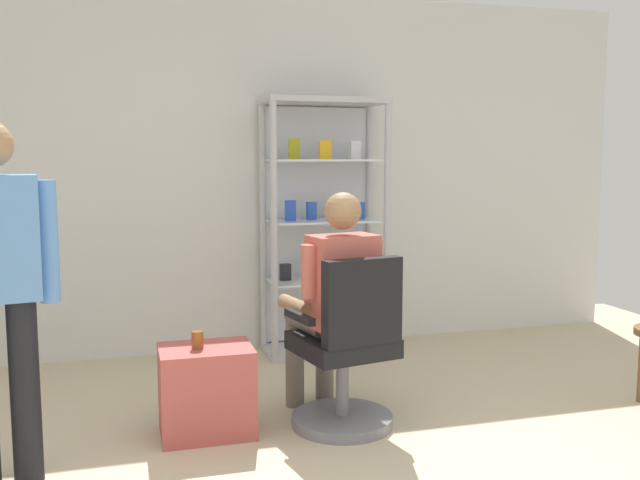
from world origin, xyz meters
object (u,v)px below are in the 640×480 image
Objects in this scene: tea_glass at (197,340)px; storage_crate at (207,391)px; display_cabinet_main at (322,225)px; seated_shopkeeper at (333,295)px; office_chair at (347,358)px.

storage_crate is at bearing 18.52° from tea_glass.
seated_shopkeeper is at bearing -103.49° from display_cabinet_main.
storage_crate is at bearing 169.26° from office_chair.
tea_glass is at bearing -177.44° from seated_shopkeeper.
storage_crate is at bearing -126.30° from display_cabinet_main.
office_chair is 10.24× the size of tea_glass.
office_chair is 0.36m from seated_shopkeeper.
display_cabinet_main reaches higher than tea_glass.
office_chair is 0.77m from storage_crate.
display_cabinet_main is 1.47m from seated_shopkeeper.
tea_glass is (-0.79, 0.13, 0.13)m from office_chair.
display_cabinet_main is 1.47× the size of seated_shopkeeper.
display_cabinet_main is at bearing 53.70° from storage_crate.
tea_glass is at bearing 170.88° from office_chair.
seated_shopkeeper is at bearing 1.54° from storage_crate.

